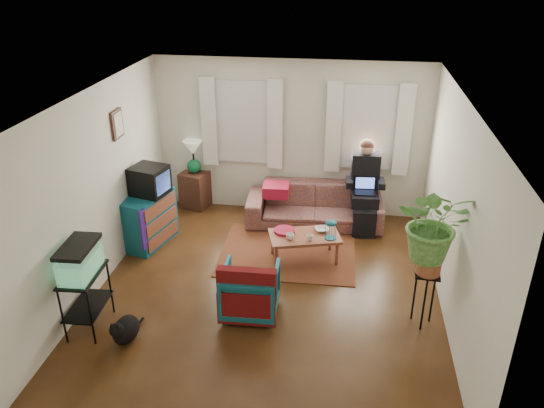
% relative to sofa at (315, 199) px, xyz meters
% --- Properties ---
extents(floor, '(4.50, 5.00, 0.01)m').
position_rel_sofa_xyz_m(floor, '(-0.46, -2.05, -0.43)').
color(floor, '#4F2B14').
rests_on(floor, ground).
extents(ceiling, '(4.50, 5.00, 0.01)m').
position_rel_sofa_xyz_m(ceiling, '(-0.46, -2.05, 2.17)').
color(ceiling, white).
rests_on(ceiling, wall_back).
extents(wall_back, '(4.50, 0.01, 2.60)m').
position_rel_sofa_xyz_m(wall_back, '(-0.46, 0.45, 0.87)').
color(wall_back, silver).
rests_on(wall_back, floor).
extents(wall_front, '(4.50, 0.01, 2.60)m').
position_rel_sofa_xyz_m(wall_front, '(-0.46, -4.55, 0.87)').
color(wall_front, silver).
rests_on(wall_front, floor).
extents(wall_left, '(0.01, 5.00, 2.60)m').
position_rel_sofa_xyz_m(wall_left, '(-2.71, -2.05, 0.87)').
color(wall_left, silver).
rests_on(wall_left, floor).
extents(wall_right, '(0.01, 5.00, 2.60)m').
position_rel_sofa_xyz_m(wall_right, '(1.79, -2.05, 0.87)').
color(wall_right, silver).
rests_on(wall_right, floor).
extents(window_left, '(1.08, 0.04, 1.38)m').
position_rel_sofa_xyz_m(window_left, '(-1.26, 0.43, 1.12)').
color(window_left, white).
rests_on(window_left, wall_back).
extents(window_right, '(1.08, 0.04, 1.38)m').
position_rel_sofa_xyz_m(window_right, '(0.79, 0.43, 1.12)').
color(window_right, white).
rests_on(window_right, wall_back).
extents(curtains_left, '(1.36, 0.06, 1.50)m').
position_rel_sofa_xyz_m(curtains_left, '(-1.26, 0.35, 1.12)').
color(curtains_left, white).
rests_on(curtains_left, wall_back).
extents(curtains_right, '(1.36, 0.06, 1.50)m').
position_rel_sofa_xyz_m(curtains_right, '(0.79, 0.35, 1.12)').
color(curtains_right, white).
rests_on(curtains_right, wall_back).
extents(picture_frame, '(0.04, 0.32, 0.40)m').
position_rel_sofa_xyz_m(picture_frame, '(-2.68, -1.20, 1.52)').
color(picture_frame, '#3D2616').
rests_on(picture_frame, wall_left).
extents(area_rug, '(2.03, 1.64, 0.01)m').
position_rel_sofa_xyz_m(area_rug, '(-0.31, -1.03, -0.42)').
color(area_rug, brown).
rests_on(area_rug, floor).
extents(sofa, '(2.25, 1.00, 0.86)m').
position_rel_sofa_xyz_m(sofa, '(0.00, 0.00, 0.00)').
color(sofa, brown).
rests_on(sofa, floor).
extents(seated_person, '(0.59, 0.71, 1.31)m').
position_rel_sofa_xyz_m(seated_person, '(0.79, 0.05, 0.23)').
color(seated_person, black).
rests_on(seated_person, sofa).
extents(side_table, '(0.54, 0.54, 0.64)m').
position_rel_sofa_xyz_m(side_table, '(-2.11, 0.33, -0.11)').
color(side_table, '#3C2816').
rests_on(side_table, floor).
extents(table_lamp, '(0.40, 0.40, 0.58)m').
position_rel_sofa_xyz_m(table_lamp, '(-2.11, 0.33, 0.48)').
color(table_lamp, white).
rests_on(table_lamp, side_table).
extents(dresser, '(0.66, 0.98, 0.81)m').
position_rel_sofa_xyz_m(dresser, '(-2.45, -1.04, -0.03)').
color(dresser, '#12516C').
rests_on(dresser, floor).
extents(crt_tv, '(0.59, 0.56, 0.43)m').
position_rel_sofa_xyz_m(crt_tv, '(-2.41, -0.96, 0.59)').
color(crt_tv, black).
rests_on(crt_tv, dresser).
extents(aquarium_stand, '(0.41, 0.69, 0.75)m').
position_rel_sofa_xyz_m(aquarium_stand, '(-2.46, -3.10, -0.05)').
color(aquarium_stand, black).
rests_on(aquarium_stand, floor).
extents(aquarium, '(0.37, 0.63, 0.40)m').
position_rel_sofa_xyz_m(aquarium, '(-2.46, -3.10, 0.52)').
color(aquarium, '#7FD899').
rests_on(aquarium, aquarium_stand).
extents(black_cat, '(0.34, 0.47, 0.37)m').
position_rel_sofa_xyz_m(black_cat, '(-1.94, -3.27, -0.24)').
color(black_cat, black).
rests_on(black_cat, floor).
extents(armchair, '(0.70, 0.66, 0.70)m').
position_rel_sofa_xyz_m(armchair, '(-0.60, -2.52, -0.08)').
color(armchair, '#105B64').
rests_on(armchair, floor).
extents(serape_throw, '(0.71, 0.18, 0.58)m').
position_rel_sofa_xyz_m(serape_throw, '(-0.60, -2.79, 0.07)').
color(serape_throw, '#9E0A0A').
rests_on(serape_throw, armchair).
extents(coffee_table, '(1.11, 0.80, 0.42)m').
position_rel_sofa_xyz_m(coffee_table, '(-0.05, -1.20, -0.22)').
color(coffee_table, brown).
rests_on(coffee_table, floor).
extents(cup_a, '(0.14, 0.14, 0.09)m').
position_rel_sofa_xyz_m(cup_a, '(-0.25, -1.35, 0.03)').
color(cup_a, white).
rests_on(cup_a, coffee_table).
extents(cup_b, '(0.11, 0.11, 0.09)m').
position_rel_sofa_xyz_m(cup_b, '(0.03, -1.34, 0.03)').
color(cup_b, beige).
rests_on(cup_b, coffee_table).
extents(bowl, '(0.24, 0.24, 0.05)m').
position_rel_sofa_xyz_m(bowl, '(0.18, -1.04, 0.01)').
color(bowl, white).
rests_on(bowl, coffee_table).
extents(snack_tray, '(0.38, 0.38, 0.04)m').
position_rel_sofa_xyz_m(snack_tray, '(-0.36, -1.14, 0.00)').
color(snack_tray, '#B21414').
rests_on(snack_tray, coffee_table).
extents(birdcage, '(0.20, 0.20, 0.29)m').
position_rel_sofa_xyz_m(birdcage, '(0.32, -1.23, 0.13)').
color(birdcage, '#115B6B').
rests_on(birdcage, coffee_table).
extents(plant_stand, '(0.33, 0.33, 0.73)m').
position_rel_sofa_xyz_m(plant_stand, '(1.49, -2.45, -0.07)').
color(plant_stand, black).
rests_on(plant_stand, floor).
extents(potted_plant, '(0.89, 0.79, 0.93)m').
position_rel_sofa_xyz_m(potted_plant, '(1.49, -2.45, 0.80)').
color(potted_plant, '#599947').
rests_on(potted_plant, plant_stand).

